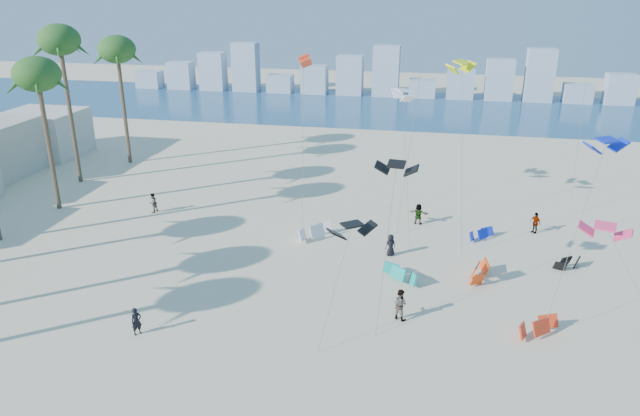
# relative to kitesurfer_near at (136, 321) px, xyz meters

# --- Properties ---
(ocean) EXTENTS (220.00, 220.00, 0.00)m
(ocean) POSITION_rel_kitesurfer_near_xyz_m (5.52, 65.93, -0.82)
(ocean) COLOR navy
(ocean) RESTS_ON ground
(kitesurfer_near) EXTENTS (0.68, 0.71, 1.64)m
(kitesurfer_near) POSITION_rel_kitesurfer_near_xyz_m (0.00, 0.00, 0.00)
(kitesurfer_near) COLOR black
(kitesurfer_near) RESTS_ON ground
(kitesurfer_mid) EXTENTS (1.16, 1.08, 1.92)m
(kitesurfer_mid) POSITION_rel_kitesurfer_near_xyz_m (14.35, 4.51, 0.14)
(kitesurfer_mid) COLOR gray
(kitesurfer_mid) RESTS_ON ground
(kitesurfers_far) EXTENTS (40.70, 16.16, 1.90)m
(kitesurfers_far) POSITION_rel_kitesurfer_near_xyz_m (16.77, 15.19, 0.04)
(kitesurfers_far) COLOR black
(kitesurfers_far) RESTS_ON ground
(grounded_kites) EXTENTS (20.59, 15.64, 1.06)m
(grounded_kites) POSITION_rel_kitesurfer_near_xyz_m (16.46, 11.17, -0.35)
(grounded_kites) COLOR #0C998D
(grounded_kites) RESTS_ON ground
(flying_kites) EXTENTS (29.47, 35.41, 18.61)m
(flying_kites) POSITION_rel_kitesurfer_near_xyz_m (18.86, 17.58, 11.23)
(flying_kites) COLOR black
(flying_kites) RESTS_ON ground
(distant_skyline) EXTENTS (85.00, 3.00, 8.40)m
(distant_skyline) POSITION_rel_kitesurfer_near_xyz_m (4.34, 75.93, 2.27)
(distant_skyline) COLOR #9EADBF
(distant_skyline) RESTS_ON ground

